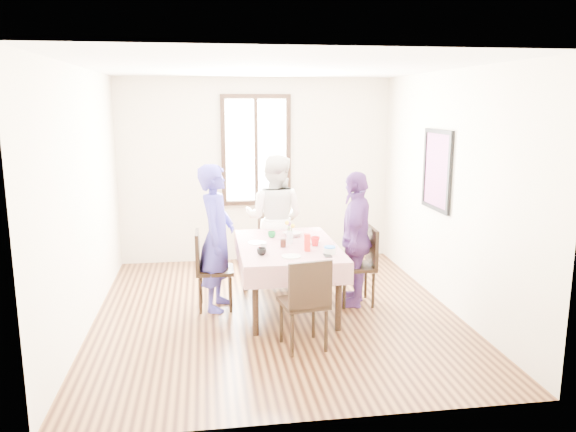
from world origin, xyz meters
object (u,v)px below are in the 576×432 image
object	(u,v)px
dining_table	(287,277)
chair_far	(276,247)
chair_left	(215,270)
person_right	(355,239)
chair_right	(356,266)
person_far	(276,219)
person_left	(216,238)
chair_near	(303,302)

from	to	relation	value
dining_table	chair_far	size ratio (longest dim) A/B	1.68
dining_table	chair_left	bearing A→B (deg)	170.06
dining_table	person_right	size ratio (longest dim) A/B	0.97
chair_right	person_far	distance (m)	1.34
dining_table	person_right	bearing A→B (deg)	3.43
person_left	chair_far	bearing A→B (deg)	-26.91
chair_far	person_far	world-z (taller)	person_far
chair_right	chair_left	bearing A→B (deg)	88.35
person_left	person_right	distance (m)	1.60
chair_right	person_left	size ratio (longest dim) A/B	0.55
chair_right	person_left	bearing A→B (deg)	88.31
dining_table	person_left	world-z (taller)	person_left
chair_right	chair_far	world-z (taller)	same
dining_table	chair_near	distance (m)	1.06
chair_far	person_left	distance (m)	1.27
chair_far	person_right	distance (m)	1.32
chair_left	chair_near	size ratio (longest dim) A/B	1.00
chair_far	person_right	xyz separation A→B (m)	(0.80, -1.00, 0.33)
dining_table	chair_left	xyz separation A→B (m)	(-0.82, 0.14, 0.08)
chair_far	chair_near	xyz separation A→B (m)	(0.00, -2.10, 0.00)
person_left	chair_left	bearing A→B (deg)	104.35
dining_table	person_right	distance (m)	0.90
chair_right	chair_near	bearing A→B (deg)	145.03
dining_table	chair_right	world-z (taller)	chair_right
chair_right	chair_far	bearing A→B (deg)	40.88
dining_table	chair_right	distance (m)	0.82
chair_left	person_left	xyz separation A→B (m)	(0.02, 0.00, 0.38)
person_far	person_left	bearing A→B (deg)	72.19
person_left	person_far	bearing A→B (deg)	-27.51
person_left	person_right	world-z (taller)	person_left
dining_table	chair_near	world-z (taller)	chair_near
person_left	person_far	xyz separation A→B (m)	(0.80, 0.89, 0.01)
chair_left	person_right	xyz separation A→B (m)	(1.62, -0.10, 0.33)
person_left	person_right	size ratio (longest dim) A/B	1.06
dining_table	chair_right	size ratio (longest dim) A/B	1.68
chair_right	person_far	world-z (taller)	person_far
person_left	person_right	bearing A→B (deg)	-79.09
dining_table	chair_near	xyz separation A→B (m)	(0.00, -1.05, 0.08)
person_right	chair_near	bearing A→B (deg)	-15.08
chair_left	dining_table	bearing A→B (deg)	80.94
dining_table	person_right	world-z (taller)	person_right
chair_right	person_right	distance (m)	0.33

